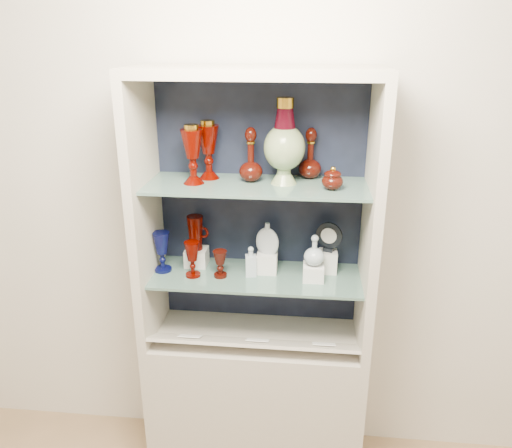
# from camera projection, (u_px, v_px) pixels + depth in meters

# --- Properties ---
(wall_back) EXTENTS (3.50, 0.02, 2.80)m
(wall_back) POSITION_uv_depth(u_px,v_px,m) (261.00, 187.00, 2.29)
(wall_back) COLOR beige
(wall_back) RESTS_ON ground
(cabinet_base) EXTENTS (1.00, 0.40, 0.75)m
(cabinet_base) POSITION_uv_depth(u_px,v_px,m) (256.00, 400.00, 2.45)
(cabinet_base) COLOR beige
(cabinet_base) RESTS_ON ground
(cabinet_back_panel) EXTENTS (0.98, 0.02, 1.15)m
(cabinet_back_panel) POSITION_uv_depth(u_px,v_px,m) (260.00, 204.00, 2.29)
(cabinet_back_panel) COLOR black
(cabinet_back_panel) RESTS_ON cabinet_base
(cabinet_side_left) EXTENTS (0.04, 0.40, 1.15)m
(cabinet_side_left) POSITION_uv_depth(u_px,v_px,m) (146.00, 215.00, 2.16)
(cabinet_side_left) COLOR beige
(cabinet_side_left) RESTS_ON cabinet_base
(cabinet_side_right) EXTENTS (0.04, 0.40, 1.15)m
(cabinet_side_right) POSITION_uv_depth(u_px,v_px,m) (371.00, 223.00, 2.06)
(cabinet_side_right) COLOR beige
(cabinet_side_right) RESTS_ON cabinet_base
(cabinet_top_cap) EXTENTS (1.00, 0.40, 0.04)m
(cabinet_top_cap) POSITION_uv_depth(u_px,v_px,m) (256.00, 72.00, 1.90)
(cabinet_top_cap) COLOR beige
(cabinet_top_cap) RESTS_ON cabinet_side_left
(shelf_lower) EXTENTS (0.92, 0.34, 0.01)m
(shelf_lower) POSITION_uv_depth(u_px,v_px,m) (256.00, 276.00, 2.23)
(shelf_lower) COLOR slate
(shelf_lower) RESTS_ON cabinet_side_left
(shelf_upper) EXTENTS (0.92, 0.34, 0.01)m
(shelf_upper) POSITION_uv_depth(u_px,v_px,m) (256.00, 186.00, 2.08)
(shelf_upper) COLOR slate
(shelf_upper) RESTS_ON cabinet_side_left
(label_ledge) EXTENTS (0.92, 0.17, 0.09)m
(label_ledge) POSITION_uv_depth(u_px,v_px,m) (253.00, 343.00, 2.20)
(label_ledge) COLOR beige
(label_ledge) RESTS_ON cabinet_base
(label_card_0) EXTENTS (0.10, 0.06, 0.03)m
(label_card_0) POSITION_uv_depth(u_px,v_px,m) (258.00, 340.00, 2.19)
(label_card_0) COLOR white
(label_card_0) RESTS_ON label_ledge
(label_card_1) EXTENTS (0.10, 0.06, 0.03)m
(label_card_1) POSITION_uv_depth(u_px,v_px,m) (190.00, 336.00, 2.22)
(label_card_1) COLOR white
(label_card_1) RESTS_ON label_ledge
(label_card_2) EXTENTS (0.10, 0.06, 0.03)m
(label_card_2) POSITION_uv_depth(u_px,v_px,m) (324.00, 344.00, 2.17)
(label_card_2) COLOR white
(label_card_2) RESTS_ON label_ledge
(pedestal_lamp_left) EXTENTS (0.12, 0.12, 0.25)m
(pedestal_lamp_left) POSITION_uv_depth(u_px,v_px,m) (208.00, 150.00, 2.12)
(pedestal_lamp_left) COLOR #4C0600
(pedestal_lamp_left) RESTS_ON shelf_upper
(pedestal_lamp_right) EXTENTS (0.12, 0.12, 0.25)m
(pedestal_lamp_right) POSITION_uv_depth(u_px,v_px,m) (193.00, 154.00, 2.05)
(pedestal_lamp_right) COLOR #4C0600
(pedestal_lamp_right) RESTS_ON shelf_upper
(enamel_urn) EXTENTS (0.23, 0.23, 0.35)m
(enamel_urn) POSITION_uv_depth(u_px,v_px,m) (284.00, 142.00, 2.03)
(enamel_urn) COLOR #084117
(enamel_urn) RESTS_ON shelf_upper
(ruby_decanter_a) EXTENTS (0.12, 0.12, 0.26)m
(ruby_decanter_a) POSITION_uv_depth(u_px,v_px,m) (251.00, 151.00, 2.07)
(ruby_decanter_a) COLOR #390C05
(ruby_decanter_a) RESTS_ON shelf_upper
(ruby_decanter_b) EXTENTS (0.13, 0.13, 0.23)m
(ruby_decanter_b) POSITION_uv_depth(u_px,v_px,m) (311.00, 152.00, 2.12)
(ruby_decanter_b) COLOR #390C05
(ruby_decanter_b) RESTS_ON shelf_upper
(lidded_bowl) EXTENTS (0.11, 0.11, 0.10)m
(lidded_bowl) POSITION_uv_depth(u_px,v_px,m) (333.00, 178.00, 1.99)
(lidded_bowl) COLOR #390C05
(lidded_bowl) RESTS_ON shelf_upper
(cobalt_goblet) EXTENTS (0.10, 0.10, 0.19)m
(cobalt_goblet) POSITION_uv_depth(u_px,v_px,m) (162.00, 252.00, 2.23)
(cobalt_goblet) COLOR #0B0F47
(cobalt_goblet) RESTS_ON shelf_lower
(ruby_goblet_tall) EXTENTS (0.09, 0.09, 0.16)m
(ruby_goblet_tall) POSITION_uv_depth(u_px,v_px,m) (192.00, 259.00, 2.19)
(ruby_goblet_tall) COLOR #4C0600
(ruby_goblet_tall) RESTS_ON shelf_lower
(ruby_goblet_small) EXTENTS (0.07, 0.07, 0.12)m
(ruby_goblet_small) POSITION_uv_depth(u_px,v_px,m) (220.00, 264.00, 2.19)
(ruby_goblet_small) COLOR #390C05
(ruby_goblet_small) RESTS_ON shelf_lower
(riser_ruby_pitcher) EXTENTS (0.10, 0.10, 0.08)m
(riser_ruby_pitcher) POSITION_uv_depth(u_px,v_px,m) (197.00, 257.00, 2.31)
(riser_ruby_pitcher) COLOR silver
(riser_ruby_pitcher) RESTS_ON shelf_lower
(ruby_pitcher) EXTENTS (0.13, 0.10, 0.16)m
(ruby_pitcher) POSITION_uv_depth(u_px,v_px,m) (196.00, 233.00, 2.27)
(ruby_pitcher) COLOR #4C0600
(ruby_pitcher) RESTS_ON riser_ruby_pitcher
(clear_square_bottle) EXTENTS (0.06, 0.06, 0.14)m
(clear_square_bottle) POSITION_uv_depth(u_px,v_px,m) (251.00, 261.00, 2.20)
(clear_square_bottle) COLOR #A9BBC6
(clear_square_bottle) RESTS_ON shelf_lower
(riser_flat_flask) EXTENTS (0.09, 0.09, 0.09)m
(riser_flat_flask) POSITION_uv_depth(u_px,v_px,m) (267.00, 262.00, 2.24)
(riser_flat_flask) COLOR silver
(riser_flat_flask) RESTS_ON shelf_lower
(flat_flask) EXTENTS (0.11, 0.07, 0.15)m
(flat_flask) POSITION_uv_depth(u_px,v_px,m) (267.00, 238.00, 2.20)
(flat_flask) COLOR #B0BCC3
(flat_flask) RESTS_ON riser_flat_flask
(riser_clear_round_decanter) EXTENTS (0.09, 0.09, 0.07)m
(riser_clear_round_decanter) POSITION_uv_depth(u_px,v_px,m) (313.00, 272.00, 2.17)
(riser_clear_round_decanter) COLOR silver
(riser_clear_round_decanter) RESTS_ON shelf_lower
(clear_round_decanter) EXTENTS (0.09, 0.09, 0.13)m
(clear_round_decanter) POSITION_uv_depth(u_px,v_px,m) (314.00, 251.00, 2.13)
(clear_round_decanter) COLOR #A9BBC6
(clear_round_decanter) RESTS_ON riser_clear_round_decanter
(riser_cameo_medallion) EXTENTS (0.08, 0.08, 0.10)m
(riser_cameo_medallion) POSITION_uv_depth(u_px,v_px,m) (328.00, 261.00, 2.24)
(riser_cameo_medallion) COLOR silver
(riser_cameo_medallion) RESTS_ON shelf_lower
(cameo_medallion) EXTENTS (0.13, 0.08, 0.14)m
(cameo_medallion) POSITION_uv_depth(u_px,v_px,m) (329.00, 237.00, 2.20)
(cameo_medallion) COLOR black
(cameo_medallion) RESTS_ON riser_cameo_medallion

